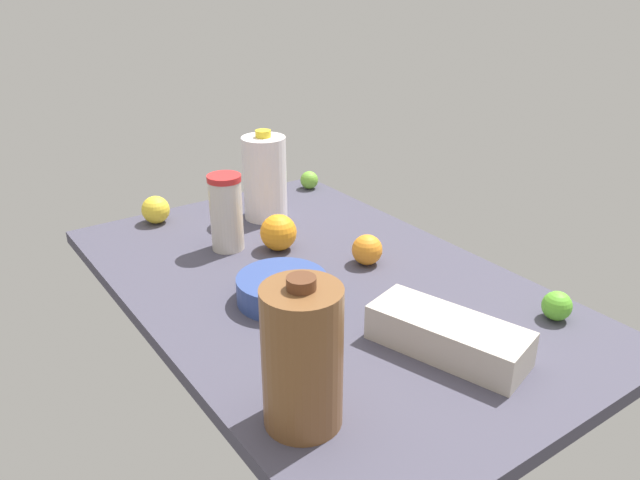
{
  "coord_description": "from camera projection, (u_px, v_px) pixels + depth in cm",
  "views": [
    {
      "loc": [
        97.99,
        -69.0,
        67.35
      ],
      "look_at": [
        0.0,
        0.0,
        13.0
      ],
      "focal_mm": 35.0,
      "sensor_mm": 36.0,
      "label": 1
    }
  ],
  "objects": [
    {
      "name": "chocolate_milk_jug",
      "position": [
        302.0,
        357.0,
        0.9
      ],
      "size": [
        12.01,
        12.01,
        24.58
      ],
      "color": "brown",
      "rests_on": "countertop"
    },
    {
      "name": "egg_carton",
      "position": [
        448.0,
        336.0,
        1.1
      ],
      "size": [
        30.2,
        18.54,
        6.77
      ],
      "primitive_type": "cube",
      "rotation": [
        0.0,
        0.0,
        0.29
      ],
      "color": "#BDB4A8",
      "rests_on": "countertop"
    },
    {
      "name": "lime_by_jug",
      "position": [
        557.0,
        306.0,
        1.21
      ],
      "size": [
        5.79,
        5.79,
        5.79
      ],
      "primitive_type": "sphere",
      "color": "#5DB42E",
      "rests_on": "countertop"
    },
    {
      "name": "mixing_bowl",
      "position": [
        282.0,
        289.0,
        1.27
      ],
      "size": [
        18.65,
        18.65,
        5.36
      ],
      "primitive_type": "cylinder",
      "color": "#31478A",
      "rests_on": "countertop"
    },
    {
      "name": "lime_near_front",
      "position": [
        309.0,
        180.0,
        1.9
      ],
      "size": [
        5.41,
        5.41,
        5.41
      ],
      "primitive_type": "sphere",
      "color": "#6DAD36",
      "rests_on": "countertop"
    },
    {
      "name": "lemon_beside_bowl",
      "position": [
        156.0,
        210.0,
        1.65
      ],
      "size": [
        7.34,
        7.34,
        7.34
      ],
      "primitive_type": "sphere",
      "color": "yellow",
      "rests_on": "countertop"
    },
    {
      "name": "tumbler_cup",
      "position": [
        226.0,
        212.0,
        1.48
      ],
      "size": [
        8.01,
        8.01,
        18.57
      ],
      "color": "beige",
      "rests_on": "countertop"
    },
    {
      "name": "orange_far_back",
      "position": [
        278.0,
        232.0,
        1.49
      ],
      "size": [
        8.81,
        8.81,
        8.81
      ],
      "primitive_type": "sphere",
      "color": "orange",
      "rests_on": "countertop"
    },
    {
      "name": "milk_jug",
      "position": [
        265.0,
        178.0,
        1.65
      ],
      "size": [
        11.58,
        11.58,
        23.98
      ],
      "color": "white",
      "rests_on": "countertop"
    },
    {
      "name": "orange_loose",
      "position": [
        367.0,
        250.0,
        1.42
      ],
      "size": [
        7.05,
        7.05,
        7.05
      ],
      "primitive_type": "sphere",
      "color": "orange",
      "rests_on": "countertop"
    },
    {
      "name": "countertop",
      "position": [
        320.0,
        288.0,
        1.36
      ],
      "size": [
        120.0,
        76.0,
        3.0
      ],
      "primitive_type": "cube",
      "color": "#424050",
      "rests_on": "ground"
    }
  ]
}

